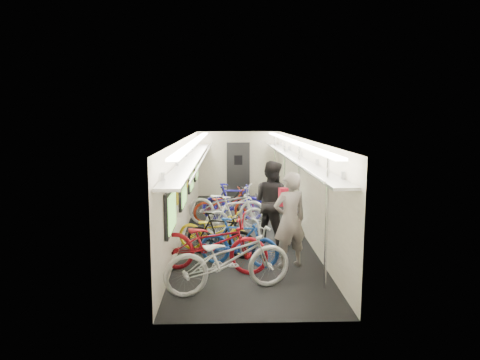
{
  "coord_description": "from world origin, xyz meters",
  "views": [
    {
      "loc": [
        -0.43,
        -10.78,
        2.95
      ],
      "look_at": [
        -0.05,
        1.27,
        1.15
      ],
      "focal_mm": 32.0,
      "sensor_mm": 36.0,
      "label": 1
    }
  ],
  "objects": [
    {
      "name": "bicycle_5",
      "position": [
        -0.21,
        -0.23,
        0.49
      ],
      "size": [
        1.68,
        0.98,
        0.97
      ],
      "primitive_type": "imported",
      "rotation": [
        0.0,
        0.0,
        1.92
      ],
      "color": "white",
      "rests_on": "ground"
    },
    {
      "name": "bicycle_7",
      "position": [
        -0.25,
        1.18,
        0.53
      ],
      "size": [
        1.81,
        0.65,
        1.07
      ],
      "primitive_type": "imported",
      "rotation": [
        0.0,
        0.0,
        1.49
      ],
      "color": "#201CA9",
      "rests_on": "ground"
    },
    {
      "name": "bicycle_3",
      "position": [
        -0.57,
        -2.02,
        0.47
      ],
      "size": [
        1.63,
        0.99,
        0.95
      ],
      "primitive_type": "imported",
      "rotation": [
        0.0,
        0.0,
        1.2
      ],
      "color": "black",
      "rests_on": "ground"
    },
    {
      "name": "bicycle_0",
      "position": [
        -0.41,
        -3.86,
        0.58
      ],
      "size": [
        2.33,
        1.37,
        1.16
      ],
      "primitive_type": "imported",
      "rotation": [
        0.0,
        0.0,
        1.86
      ],
      "color": "silver",
      "rests_on": "ground"
    },
    {
      "name": "bicycle_8",
      "position": [
        -0.5,
        1.03,
        0.47
      ],
      "size": [
        1.89,
        1.09,
        0.94
      ],
      "primitive_type": "imported",
      "rotation": [
        0.0,
        0.0,
        1.85
      ],
      "color": "maroon",
      "rests_on": "ground"
    },
    {
      "name": "bicycle_6",
      "position": [
        -0.43,
        0.53,
        0.57
      ],
      "size": [
        2.31,
        1.36,
        1.15
      ],
      "primitive_type": "imported",
      "rotation": [
        0.0,
        0.0,
        1.28
      ],
      "color": "#B2B2B7",
      "rests_on": "ground"
    },
    {
      "name": "train_car_shell",
      "position": [
        -0.36,
        0.71,
        1.66
      ],
      "size": [
        10.0,
        10.0,
        10.0
      ],
      "color": "black",
      "rests_on": "ground"
    },
    {
      "name": "bicycle_1",
      "position": [
        -0.2,
        -2.63,
        0.48
      ],
      "size": [
        1.68,
        0.89,
        0.97
      ],
      "primitive_type": "imported",
      "rotation": [
        0.0,
        0.0,
        1.29
      ],
      "color": "#1C49A9",
      "rests_on": "ground"
    },
    {
      "name": "passenger_near",
      "position": [
        0.8,
        -2.68,
        0.94
      ],
      "size": [
        0.8,
        0.65,
        1.89
      ],
      "primitive_type": "imported",
      "rotation": [
        0.0,
        0.0,
        3.48
      ],
      "color": "gray",
      "rests_on": "ground"
    },
    {
      "name": "backpack",
      "position": [
        0.79,
        -2.0,
        1.28
      ],
      "size": [
        0.29,
        0.2,
        0.38
      ],
      "primitive_type": "cube",
      "rotation": [
        0.0,
        0.0,
        0.26
      ],
      "color": "#B61226",
      "rests_on": "passenger_near"
    },
    {
      "name": "passenger_mid",
      "position": [
        0.61,
        -0.95,
        0.96
      ],
      "size": [
        1.19,
        1.15,
        1.93
      ],
      "primitive_type": "imported",
      "rotation": [
        0.0,
        0.0,
        2.48
      ],
      "color": "black",
      "rests_on": "ground"
    },
    {
      "name": "bicycle_4",
      "position": [
        -0.7,
        -1.76,
        0.46
      ],
      "size": [
        1.86,
        1.3,
        0.93
      ],
      "primitive_type": "imported",
      "rotation": [
        0.0,
        0.0,
        1.13
      ],
      "color": "yellow",
      "rests_on": "ground"
    },
    {
      "name": "bicycle_2",
      "position": [
        -0.72,
        -2.92,
        0.57
      ],
      "size": [
        2.28,
        1.24,
        1.14
      ],
      "primitive_type": "imported",
      "rotation": [
        0.0,
        0.0,
        1.34
      ],
      "color": "maroon",
      "rests_on": "ground"
    },
    {
      "name": "bicycle_9",
      "position": [
        -0.32,
        1.66,
        0.46
      ],
      "size": [
        1.58,
        1.03,
        0.93
      ],
      "primitive_type": "imported",
      "rotation": [
        0.0,
        0.0,
        1.99
      ],
      "color": "black",
      "rests_on": "ground"
    }
  ]
}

